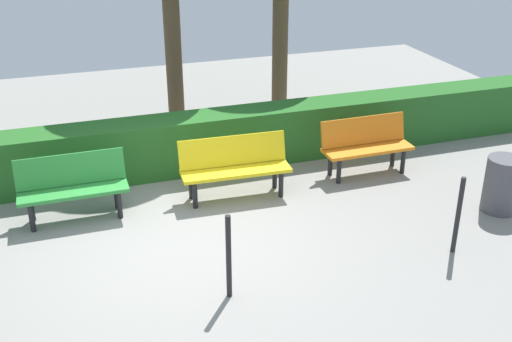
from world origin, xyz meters
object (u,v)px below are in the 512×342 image
object	(u,v)px
bench_yellow	(235,165)
bench_green	(73,185)
trash_bin	(502,185)
bench_orange	(366,144)

from	to	relation	value
bench_yellow	bench_green	size ratio (longest dim) A/B	1.10
trash_bin	bench_orange	bearing A→B (deg)	-54.76
bench_yellow	bench_green	distance (m)	2.21
bench_yellow	trash_bin	bearing A→B (deg)	157.36
bench_orange	bench_green	size ratio (longest dim) A/B	0.98
bench_orange	bench_green	world-z (taller)	same
bench_yellow	bench_green	world-z (taller)	same
bench_yellow	bench_orange	bearing A→B (deg)	-174.20
bench_orange	bench_yellow	distance (m)	2.12
bench_orange	bench_yellow	bearing A→B (deg)	2.57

